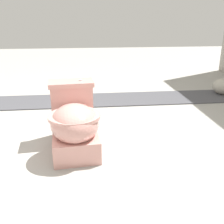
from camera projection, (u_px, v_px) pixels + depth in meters
name	position (u px, v px, depth m)	size (l,w,h in m)	color
ground_plane	(50.00, 155.00, 2.03)	(14.00, 14.00, 0.00)	#A8A59E
gravel_strip	(102.00, 100.00, 3.33)	(0.56, 8.00, 0.01)	#4C4C51
toilet	(74.00, 123.00, 2.05)	(0.66, 0.43, 0.52)	#E09E93
boulder_near	(224.00, 87.00, 3.54)	(0.29, 0.28, 0.22)	#ADA899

